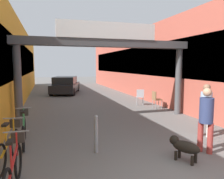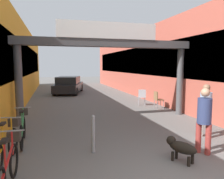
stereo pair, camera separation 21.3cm
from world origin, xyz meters
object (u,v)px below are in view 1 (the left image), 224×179
at_px(dog_on_leash, 183,146).
at_px(bicycle_green_third, 24,128).
at_px(pedestrian_with_dog, 206,116).
at_px(parked_car_black, 65,85).
at_px(cafe_chair_aluminium_farther, 140,96).
at_px(bicycle_orange_second, 10,144).
at_px(cafe_chair_wood_nearer, 156,98).
at_px(bollard_post_metal, 96,134).
at_px(bicycle_red_nearest, 14,166).
at_px(pedestrian_companion, 206,107).

distance_m(dog_on_leash, bicycle_green_third, 4.29).
bearing_deg(pedestrian_with_dog, parked_car_black, 100.25).
bearing_deg(cafe_chair_aluminium_farther, bicycle_orange_second, -135.03).
bearing_deg(bicycle_green_third, cafe_chair_wood_nearer, 29.75).
relative_size(bollard_post_metal, parked_car_black, 0.23).
relative_size(bicycle_green_third, parked_car_black, 0.39).
xyz_separation_m(bicycle_red_nearest, parked_car_black, (2.04, 13.42, 0.21)).
relative_size(pedestrian_with_dog, cafe_chair_wood_nearer, 1.86).
distance_m(dog_on_leash, cafe_chair_aluminium_farther, 7.08).
relative_size(bicycle_red_nearest, cafe_chair_wood_nearer, 1.90).
bearing_deg(parked_car_black, cafe_chair_wood_nearer, -62.86).
distance_m(pedestrian_companion, bicycle_red_nearest, 5.50).
distance_m(bicycle_red_nearest, parked_car_black, 13.57).
relative_size(bollard_post_metal, cafe_chair_aluminium_farther, 1.09).
height_order(pedestrian_companion, bollard_post_metal, pedestrian_companion).
xyz_separation_m(bicycle_red_nearest, bicycle_orange_second, (-0.24, 1.17, 0.00)).
relative_size(pedestrian_companion, bicycle_red_nearest, 0.97).
bearing_deg(cafe_chair_aluminium_farther, pedestrian_companion, -92.76).
bearing_deg(bicycle_red_nearest, cafe_chair_wood_nearer, 44.62).
relative_size(dog_on_leash, bicycle_red_nearest, 0.46).
distance_m(bollard_post_metal, parked_car_black, 12.23).
height_order(bicycle_red_nearest, cafe_chair_wood_nearer, bicycle_red_nearest).
bearing_deg(cafe_chair_aluminium_farther, bicycle_green_third, -141.11).
height_order(bollard_post_metal, cafe_chair_wood_nearer, bollard_post_metal).
distance_m(pedestrian_with_dog, pedestrian_companion, 1.38).
xyz_separation_m(bicycle_orange_second, bollard_post_metal, (1.99, 0.02, 0.06)).
bearing_deg(bollard_post_metal, pedestrian_with_dog, -16.52).
bearing_deg(bicycle_red_nearest, bollard_post_metal, 34.17).
relative_size(dog_on_leash, bicycle_green_third, 0.46).
xyz_separation_m(pedestrian_with_dog, bicycle_orange_second, (-4.63, 0.77, -0.50)).
xyz_separation_m(pedestrian_with_dog, pedestrian_companion, (0.88, 1.06, -0.01)).
relative_size(cafe_chair_wood_nearer, parked_car_black, 0.21).
xyz_separation_m(dog_on_leash, bicycle_red_nearest, (-3.58, -0.14, 0.09)).
bearing_deg(bicycle_orange_second, bollard_post_metal, 0.55).
xyz_separation_m(bicycle_red_nearest, bollard_post_metal, (1.75, 1.19, 0.06)).
bearing_deg(bicycle_green_third, bicycle_orange_second, -98.37).
height_order(bicycle_red_nearest, bollard_post_metal, bicycle_red_nearest).
bearing_deg(bicycle_red_nearest, pedestrian_with_dog, 5.25).
height_order(bicycle_red_nearest, bicycle_orange_second, same).
distance_m(pedestrian_with_dog, bollard_post_metal, 2.80).
bearing_deg(pedestrian_with_dog, bicycle_green_third, 155.51).
bearing_deg(pedestrian_companion, pedestrian_with_dog, -129.91).
height_order(bicycle_orange_second, cafe_chair_wood_nearer, bicycle_orange_second).
bearing_deg(dog_on_leash, pedestrian_companion, 37.77).
xyz_separation_m(pedestrian_with_dog, dog_on_leash, (-0.82, -0.26, -0.60)).
bearing_deg(dog_on_leash, pedestrian_with_dog, 17.73).
relative_size(pedestrian_companion, cafe_chair_aluminium_farther, 1.84).
distance_m(bicycle_red_nearest, bicycle_orange_second, 1.19).
bearing_deg(bicycle_orange_second, pedestrian_with_dog, -9.38).
distance_m(pedestrian_companion, bicycle_orange_second, 5.55).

